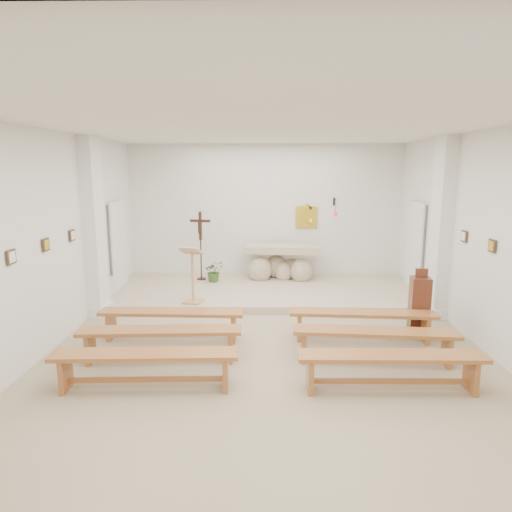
{
  "coord_description": "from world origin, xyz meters",
  "views": [
    {
      "loc": [
        -0.07,
        -6.78,
        2.91
      ],
      "look_at": [
        -0.2,
        1.6,
        1.28
      ],
      "focal_mm": 32.0,
      "sensor_mm": 36.0,
      "label": 1
    }
  ],
  "objects_px": {
    "altar": "(281,265)",
    "crucifix_stand": "(201,241)",
    "bench_left_front": "(172,318)",
    "bench_right_front": "(362,319)",
    "bench_left_third": "(145,362)",
    "donation_pedestal": "(419,306)",
    "bench_right_second": "(375,338)",
    "bench_right_third": "(391,363)",
    "lectern": "(192,275)",
    "bench_left_second": "(160,337)"
  },
  "relations": [
    {
      "from": "altar",
      "to": "crucifix_stand",
      "type": "distance_m",
      "value": 2.09
    },
    {
      "from": "bench_left_front",
      "to": "bench_right_front",
      "type": "height_order",
      "value": "same"
    },
    {
      "from": "altar",
      "to": "bench_left_front",
      "type": "xyz_separation_m",
      "value": [
        -2.0,
        -3.79,
        -0.12
      ]
    },
    {
      "from": "bench_right_front",
      "to": "bench_left_third",
      "type": "relative_size",
      "value": 1.0
    },
    {
      "from": "crucifix_stand",
      "to": "bench_left_front",
      "type": "height_order",
      "value": "crucifix_stand"
    },
    {
      "from": "bench_left_front",
      "to": "bench_right_front",
      "type": "bearing_deg",
      "value": 1.49
    },
    {
      "from": "donation_pedestal",
      "to": "bench_right_second",
      "type": "distance_m",
      "value": 1.6
    },
    {
      "from": "bench_left_front",
      "to": "bench_right_third",
      "type": "bearing_deg",
      "value": -27.35
    },
    {
      "from": "altar",
      "to": "bench_right_second",
      "type": "xyz_separation_m",
      "value": [
        1.23,
        -4.68,
        -0.12
      ]
    },
    {
      "from": "lectern",
      "to": "crucifix_stand",
      "type": "relative_size",
      "value": 0.7
    },
    {
      "from": "bench_left_third",
      "to": "bench_left_second",
      "type": "bearing_deg",
      "value": 87.69
    },
    {
      "from": "bench_left_second",
      "to": "bench_right_third",
      "type": "xyz_separation_m",
      "value": [
        3.23,
        -0.89,
        0.0
      ]
    },
    {
      "from": "crucifix_stand",
      "to": "bench_right_third",
      "type": "height_order",
      "value": "crucifix_stand"
    },
    {
      "from": "donation_pedestal",
      "to": "bench_right_second",
      "type": "bearing_deg",
      "value": -125.48
    },
    {
      "from": "bench_right_second",
      "to": "bench_right_third",
      "type": "distance_m",
      "value": 0.89
    },
    {
      "from": "donation_pedestal",
      "to": "bench_right_front",
      "type": "distance_m",
      "value": 1.11
    },
    {
      "from": "bench_left_front",
      "to": "donation_pedestal",
      "type": "bearing_deg",
      "value": 5.57
    },
    {
      "from": "bench_right_front",
      "to": "donation_pedestal",
      "type": "bearing_deg",
      "value": 19.74
    },
    {
      "from": "crucifix_stand",
      "to": "bench_right_front",
      "type": "distance_m",
      "value": 4.95
    },
    {
      "from": "lectern",
      "to": "bench_right_third",
      "type": "xyz_separation_m",
      "value": [
        3.13,
        -3.45,
        -0.35
      ]
    },
    {
      "from": "bench_left_second",
      "to": "lectern",
      "type": "bearing_deg",
      "value": 84.86
    },
    {
      "from": "altar",
      "to": "bench_right_third",
      "type": "distance_m",
      "value": 5.71
    },
    {
      "from": "bench_left_third",
      "to": "bench_left_front",
      "type": "bearing_deg",
      "value": 87.69
    },
    {
      "from": "crucifix_stand",
      "to": "bench_right_third",
      "type": "distance_m",
      "value": 6.39
    },
    {
      "from": "bench_left_front",
      "to": "bench_right_front",
      "type": "distance_m",
      "value": 3.23
    },
    {
      "from": "lectern",
      "to": "bench_right_front",
      "type": "bearing_deg",
      "value": -13.75
    },
    {
      "from": "donation_pedestal",
      "to": "bench_left_third",
      "type": "distance_m",
      "value": 4.77
    },
    {
      "from": "crucifix_stand",
      "to": "bench_left_third",
      "type": "xyz_separation_m",
      "value": [
        -0.01,
        -5.47,
        -0.75
      ]
    },
    {
      "from": "bench_left_second",
      "to": "bench_right_third",
      "type": "relative_size",
      "value": 1.01
    },
    {
      "from": "bench_right_third",
      "to": "donation_pedestal",
      "type": "bearing_deg",
      "value": 62.91
    },
    {
      "from": "crucifix_stand",
      "to": "bench_right_third",
      "type": "xyz_separation_m",
      "value": [
        3.23,
        -5.47,
        -0.75
      ]
    },
    {
      "from": "bench_left_second",
      "to": "bench_right_third",
      "type": "height_order",
      "value": "same"
    },
    {
      "from": "lectern",
      "to": "bench_left_third",
      "type": "bearing_deg",
      "value": -77.3
    },
    {
      "from": "crucifix_stand",
      "to": "bench_left_front",
      "type": "bearing_deg",
      "value": -79.79
    },
    {
      "from": "lectern",
      "to": "bench_left_front",
      "type": "distance_m",
      "value": 1.71
    },
    {
      "from": "altar",
      "to": "bench_left_second",
      "type": "bearing_deg",
      "value": -108.09
    },
    {
      "from": "donation_pedestal",
      "to": "bench_right_front",
      "type": "bearing_deg",
      "value": -157.89
    },
    {
      "from": "altar",
      "to": "bench_left_third",
      "type": "relative_size",
      "value": 0.76
    },
    {
      "from": "lectern",
      "to": "donation_pedestal",
      "type": "relative_size",
      "value": 1.0
    },
    {
      "from": "bench_left_front",
      "to": "bench_left_second",
      "type": "bearing_deg",
      "value": -88.51
    },
    {
      "from": "altar",
      "to": "bench_left_second",
      "type": "distance_m",
      "value": 5.09
    },
    {
      "from": "bench_right_third",
      "to": "bench_right_front",
      "type": "bearing_deg",
      "value": 89.72
    },
    {
      "from": "donation_pedestal",
      "to": "bench_left_front",
      "type": "distance_m",
      "value": 4.3
    },
    {
      "from": "crucifix_stand",
      "to": "bench_left_second",
      "type": "distance_m",
      "value": 4.64
    },
    {
      "from": "lectern",
      "to": "bench_right_front",
      "type": "height_order",
      "value": "lectern"
    },
    {
      "from": "bench_right_front",
      "to": "bench_left_third",
      "type": "bearing_deg",
      "value": -147.61
    },
    {
      "from": "bench_right_front",
      "to": "bench_left_third",
      "type": "xyz_separation_m",
      "value": [
        -3.23,
        -1.78,
        0.0
      ]
    },
    {
      "from": "bench_left_second",
      "to": "bench_right_third",
      "type": "distance_m",
      "value": 3.35
    },
    {
      "from": "bench_left_front",
      "to": "crucifix_stand",
      "type": "bearing_deg",
      "value": 91.36
    },
    {
      "from": "bench_left_third",
      "to": "bench_right_second",
      "type": "bearing_deg",
      "value": 13.08
    }
  ]
}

